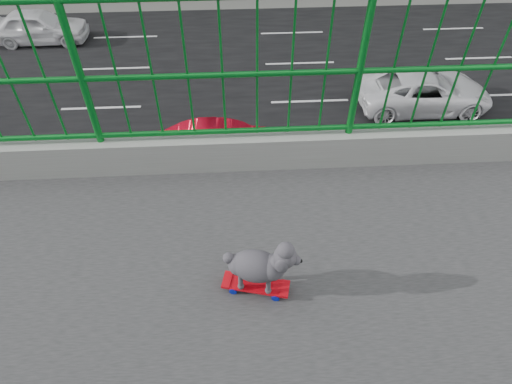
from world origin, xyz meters
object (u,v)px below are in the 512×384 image
object	(u,v)px
car_1	(195,153)
car_2	(424,91)
skateboard	(256,285)
poodle	(260,265)
car_4	(38,26)

from	to	relation	value
car_1	car_2	bearing A→B (deg)	110.97
skateboard	poodle	world-z (taller)	poodle
poodle	car_4	bearing A→B (deg)	-140.55
car_2	skateboard	bearing A→B (deg)	150.32
skateboard	car_4	xyz separation A→B (m)	(-18.65, -8.95, -6.31)
car_4	poodle	bearing A→B (deg)	-154.31
car_2	car_4	world-z (taller)	car_4
car_4	skateboard	bearing A→B (deg)	-154.36
car_2	poodle	bearing A→B (deg)	150.42
skateboard	poodle	distance (m)	0.23
car_4	car_1	bearing A→B (deg)	-141.68
skateboard	poodle	xyz separation A→B (m)	(0.01, 0.03, 0.23)
poodle	car_2	distance (m)	15.56
car_2	car_1	bearing A→B (deg)	110.97
poodle	car_1	bearing A→B (deg)	-157.52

